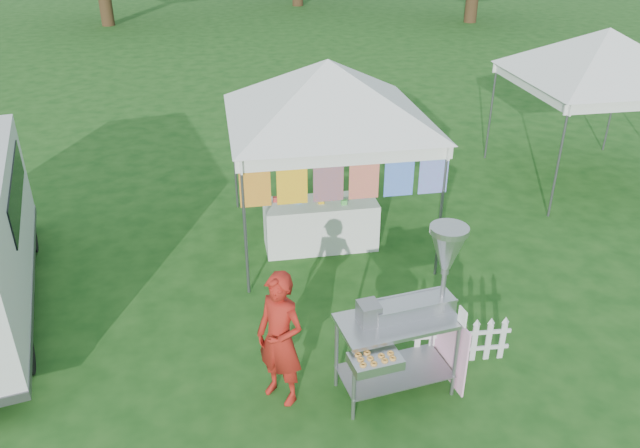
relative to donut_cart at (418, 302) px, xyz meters
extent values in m
plane|color=#164313|center=(-0.32, 0.22, -1.20)|extent=(120.00, 120.00, 0.00)
cylinder|color=#59595E|center=(-1.74, 2.30, -0.15)|extent=(0.04, 0.04, 2.10)
cylinder|color=#59595E|center=(1.10, 2.30, -0.15)|extent=(0.04, 0.04, 2.10)
cylinder|color=#59595E|center=(-1.74, 5.14, -0.15)|extent=(0.04, 0.04, 2.10)
cylinder|color=#59595E|center=(1.10, 5.14, -0.15)|extent=(0.04, 0.04, 2.10)
cube|color=white|center=(-0.32, 2.30, 0.80)|extent=(3.00, 0.03, 0.22)
cube|color=white|center=(-0.32, 5.14, 0.80)|extent=(3.00, 0.03, 0.22)
pyramid|color=white|center=(-0.32, 3.72, 1.80)|extent=(4.24, 4.24, 0.90)
cylinder|color=#59595E|center=(-0.32, 2.30, 0.88)|extent=(3.00, 0.03, 0.03)
cube|color=#D04117|center=(-1.57, 2.30, 0.53)|extent=(0.42, 0.01, 0.70)
cube|color=orange|center=(-1.07, 2.30, 0.53)|extent=(0.42, 0.01, 0.70)
cube|color=orange|center=(-0.57, 2.30, 0.53)|extent=(0.42, 0.01, 0.70)
cube|color=#C81975|center=(-0.07, 2.30, 0.53)|extent=(0.42, 0.01, 0.70)
cube|color=#1834C7|center=(0.43, 2.30, 0.53)|extent=(0.42, 0.01, 0.70)
cube|color=#AD1BC0|center=(0.93, 2.30, 0.53)|extent=(0.42, 0.01, 0.70)
cylinder|color=#59595E|center=(3.76, 3.80, -0.15)|extent=(0.04, 0.04, 2.10)
cylinder|color=#59595E|center=(3.76, 6.64, -0.15)|extent=(0.04, 0.04, 2.10)
cylinder|color=#59595E|center=(6.60, 6.64, -0.15)|extent=(0.04, 0.04, 2.10)
cube|color=white|center=(5.18, 6.64, 0.80)|extent=(3.00, 0.03, 0.22)
pyramid|color=white|center=(5.18, 5.22, 1.80)|extent=(4.24, 4.24, 0.90)
cylinder|color=gray|center=(-0.78, -0.39, -0.71)|extent=(0.05, 0.05, 0.99)
cylinder|color=gray|center=(0.43, -0.21, -0.71)|extent=(0.05, 0.05, 0.99)
cylinder|color=gray|center=(-0.86, 0.17, -0.71)|extent=(0.05, 0.05, 0.99)
cylinder|color=gray|center=(0.35, 0.35, -0.71)|extent=(0.05, 0.05, 0.99)
cube|color=gray|center=(-0.22, -0.02, -0.93)|extent=(1.34, 0.81, 0.02)
cube|color=#B7B7BC|center=(-0.22, -0.02, -0.21)|extent=(1.41, 0.85, 0.04)
cube|color=#B7B7BC|center=(-0.03, 0.06, -0.10)|extent=(0.97, 0.41, 0.17)
cube|color=gray|center=(-0.55, -0.02, -0.06)|extent=(0.25, 0.27, 0.24)
cylinder|color=gray|center=(0.32, 0.11, 0.29)|extent=(0.06, 0.06, 0.99)
cone|color=#B7B7BC|center=(0.32, 0.11, 0.57)|extent=(0.45, 0.45, 0.44)
cylinder|color=#B7B7BC|center=(0.32, 0.11, 0.81)|extent=(0.48, 0.48, 0.07)
cube|color=#B7B7BC|center=(-0.59, -0.50, -0.32)|extent=(0.57, 0.41, 0.11)
cube|color=#FFABD9|center=(0.45, 0.08, -0.71)|extent=(0.14, 0.82, 0.90)
cube|color=white|center=(0.43, -0.24, -0.08)|extent=(0.04, 0.16, 0.20)
imported|color=maroon|center=(-1.51, 0.10, -0.38)|extent=(0.70, 0.70, 1.65)
cube|color=black|center=(-4.83, 3.18, 0.30)|extent=(0.54, 2.62, 0.53)
cylinder|color=black|center=(-4.53, 1.06, -0.87)|extent=(0.34, 0.69, 0.66)
cylinder|color=black|center=(-5.15, 4.10, -0.87)|extent=(0.34, 0.69, 0.66)
cube|color=silver|center=(0.17, 0.35, -0.92)|extent=(0.07, 0.02, 0.56)
cube|color=silver|center=(0.35, 0.34, -0.92)|extent=(0.07, 0.02, 0.56)
cube|color=silver|center=(0.53, 0.33, -0.92)|extent=(0.07, 0.02, 0.56)
cube|color=silver|center=(0.71, 0.32, -0.92)|extent=(0.07, 0.02, 0.56)
cube|color=silver|center=(0.89, 0.31, -0.92)|extent=(0.07, 0.02, 0.56)
cube|color=silver|center=(1.07, 0.30, -0.92)|extent=(0.07, 0.02, 0.56)
cube|color=silver|center=(1.25, 0.29, -0.92)|extent=(0.07, 0.02, 0.56)
cube|color=silver|center=(0.71, 0.32, -1.02)|extent=(1.26, 0.09, 0.05)
cube|color=silver|center=(0.71, 0.32, -0.78)|extent=(1.26, 0.09, 0.05)
cube|color=white|center=(-0.47, 3.45, -0.80)|extent=(1.80, 0.70, 0.80)
camera|label=1|loc=(-2.02, -5.34, 3.95)|focal=35.00mm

